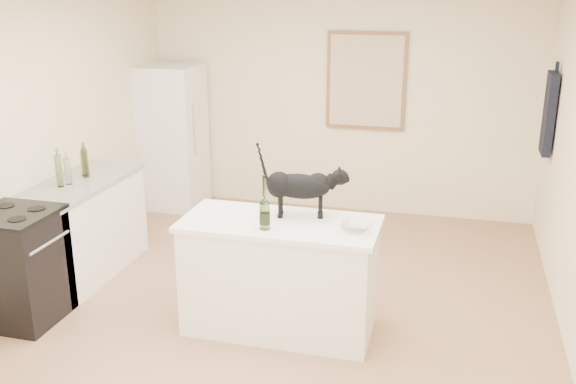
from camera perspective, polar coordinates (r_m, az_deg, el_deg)
The scene contains 18 objects.
floor at distance 5.48m, azimuth -1.13°, elevation -10.61°, with size 5.50×5.50×0.00m, color #A07555.
wall_back at distance 7.60m, azimuth 4.58°, elevation 7.93°, with size 4.50×4.50×0.00m, color beige.
wall_front at distance 2.65m, azimuth -18.36°, elevation -12.94°, with size 4.50×4.50×0.00m, color beige.
wall_left at distance 6.00m, azimuth -22.41°, elevation 3.89°, with size 5.50×5.50×0.00m, color beige.
island_base at distance 5.08m, azimuth -0.70°, elevation -7.54°, with size 1.44×0.67×0.86m, color white.
island_top at distance 4.91m, azimuth -0.72°, elevation -2.79°, with size 1.50×0.70×0.04m, color white.
left_cabinets at distance 6.31m, azimuth -17.69°, elevation -3.23°, with size 0.60×1.40×0.86m, color white.
left_countertop at distance 6.17m, azimuth -18.08°, elevation 0.68°, with size 0.62×1.44×0.04m, color gray.
stove at distance 5.63m, azimuth -22.54°, elevation -6.17°, with size 0.60×0.60×0.90m, color black.
fridge at distance 7.91m, azimuth -10.14°, elevation 4.77°, with size 0.68×0.68×1.70m, color white.
artwork_frame at distance 7.49m, azimuth 6.87°, elevation 9.64°, with size 0.90×0.03×1.10m, color brown.
artwork_canvas at distance 7.47m, azimuth 6.85°, elevation 9.62°, with size 0.82×0.00×1.02m, color beige.
hanging_garment at distance 6.83m, azimuth 21.95°, elevation 6.40°, with size 0.08×0.34×0.80m, color black.
black_cat at distance 4.94m, azimuth 0.99°, elevation 0.23°, with size 0.61×0.18×0.43m, color black, non-canonical shape.
wine_bottle at distance 4.69m, azimuth -2.07°, elevation -1.23°, with size 0.08×0.08×0.36m, color #335622.
glass_bowl at distance 4.73m, azimuth 6.03°, elevation -3.12°, with size 0.22×0.22×0.05m, color white.
fridge_paper at distance 7.70m, azimuth -7.90°, elevation 7.20°, with size 0.00×0.14×0.18m, color beige.
counter_bottle_cluster at distance 6.15m, azimuth -18.32°, elevation 2.07°, with size 0.12×0.42×0.29m.
Camera 1 is at (1.34, -4.62, 2.62)m, focal length 40.49 mm.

